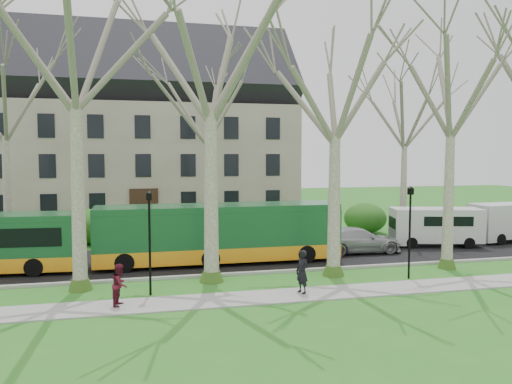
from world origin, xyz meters
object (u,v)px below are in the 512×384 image
(van_a, at_px, (436,227))
(pedestrian_a, at_px, (302,272))
(sedan, at_px, (358,240))
(pedestrian_b, at_px, (120,284))
(bus_follow, at_px, (219,233))

(van_a, bearing_deg, pedestrian_a, -130.25)
(sedan, bearing_deg, pedestrian_b, 120.70)
(van_a, distance_m, pedestrian_a, 14.38)
(sedan, relative_size, van_a, 0.94)
(bus_follow, distance_m, pedestrian_a, 7.17)
(bus_follow, xyz_separation_m, pedestrian_a, (2.44, -6.70, -0.71))
(pedestrian_b, bearing_deg, bus_follow, -20.10)
(sedan, distance_m, pedestrian_a, 9.55)
(van_a, height_order, pedestrian_b, van_a)
(pedestrian_b, bearing_deg, van_a, -50.10)
(van_a, relative_size, pedestrian_a, 3.03)
(pedestrian_a, bearing_deg, pedestrian_b, -112.90)
(sedan, bearing_deg, van_a, -79.72)
(sedan, bearing_deg, pedestrian_a, 142.88)
(bus_follow, xyz_separation_m, van_a, (14.17, 1.61, -0.42))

